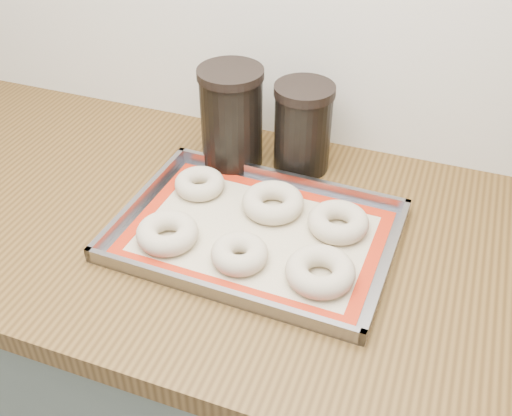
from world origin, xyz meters
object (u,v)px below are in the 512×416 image
at_px(bagel_back_mid, 273,202).
at_px(canister_mid, 303,128).
at_px(bagel_front_right, 320,271).
at_px(canister_left, 232,117).
at_px(bagel_back_right, 338,222).
at_px(bagel_front_left, 167,233).
at_px(bagel_front_mid, 240,254).
at_px(bagel_back_left, 200,184).
at_px(baking_tray, 256,233).

xyz_separation_m(bagel_back_mid, canister_mid, (0.00, 0.16, 0.07)).
relative_size(bagel_front_right, canister_left, 0.55).
distance_m(bagel_back_mid, bagel_back_right, 0.12).
distance_m(bagel_front_left, bagel_front_right, 0.26).
bearing_deg(canister_left, bagel_front_right, -46.61).
relative_size(bagel_front_mid, bagel_back_mid, 0.84).
bearing_deg(canister_left, bagel_back_left, -98.04).
distance_m(bagel_back_mid, canister_left, 0.20).
bearing_deg(canister_left, bagel_back_mid, -44.99).
relative_size(bagel_front_mid, canister_left, 0.47).
distance_m(bagel_back_left, bagel_back_right, 0.27).
bearing_deg(bagel_front_mid, bagel_back_mid, 87.65).
distance_m(baking_tray, canister_left, 0.25).
height_order(bagel_back_left, canister_mid, canister_mid).
distance_m(baking_tray, bagel_front_left, 0.15).
bearing_deg(bagel_front_left, bagel_front_right, -0.08).
relative_size(bagel_front_left, bagel_front_mid, 1.12).
relative_size(bagel_back_right, canister_mid, 0.60).
bearing_deg(canister_left, baking_tray, -58.26).
xyz_separation_m(bagel_front_left, canister_mid, (0.14, 0.30, 0.07)).
distance_m(bagel_front_left, bagel_back_left, 0.15).
distance_m(bagel_front_mid, bagel_back_mid, 0.15).
distance_m(baking_tray, canister_mid, 0.24).
relative_size(baking_tray, bagel_back_mid, 4.28).
height_order(baking_tray, bagel_front_mid, bagel_front_mid).
bearing_deg(bagel_back_right, bagel_front_mid, -133.98).
distance_m(bagel_front_mid, bagel_front_right, 0.13).
height_order(bagel_front_right, canister_left, canister_left).
height_order(baking_tray, bagel_front_left, bagel_front_left).
relative_size(bagel_back_left, canister_mid, 0.53).
xyz_separation_m(bagel_back_mid, bagel_back_right, (0.12, -0.01, -0.00)).
xyz_separation_m(bagel_front_left, bagel_back_left, (-0.01, 0.15, -0.00)).
xyz_separation_m(baking_tray, canister_mid, (0.01, 0.23, 0.08)).
bearing_deg(baking_tray, bagel_back_right, 24.40).
relative_size(bagel_front_mid, bagel_back_right, 0.89).
bearing_deg(bagel_front_right, bagel_front_mid, -177.76).
height_order(bagel_front_right, bagel_back_right, same).
distance_m(bagel_back_right, canister_mid, 0.22).
relative_size(bagel_front_mid, canister_mid, 0.53).
distance_m(bagel_front_mid, canister_left, 0.31).
relative_size(bagel_front_left, canister_mid, 0.59).
xyz_separation_m(bagel_front_left, canister_left, (0.01, 0.27, 0.08)).
relative_size(baking_tray, canister_left, 2.37).
xyz_separation_m(bagel_front_right, bagel_back_right, (-0.00, 0.13, -0.00)).
bearing_deg(bagel_front_mid, bagel_back_right, 46.02).
xyz_separation_m(baking_tray, bagel_front_left, (-0.13, -0.07, 0.02)).
bearing_deg(bagel_back_mid, bagel_front_mid, -92.35).
height_order(bagel_back_left, bagel_back_right, bagel_back_right).
distance_m(baking_tray, bagel_back_mid, 0.07).
height_order(bagel_back_mid, bagel_back_right, same).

